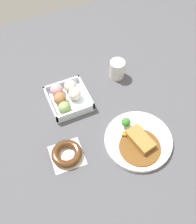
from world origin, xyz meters
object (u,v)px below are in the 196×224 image
object	(u,v)px
curry_plate	(138,140)
donut_box	(67,97)
chocolate_ring_donut	(67,154)
coffee_mug	(117,69)

from	to	relation	value
curry_plate	donut_box	xyz separation A→B (m)	(-0.30, -0.18, 0.01)
chocolate_ring_donut	curry_plate	bearing A→B (deg)	78.22
donut_box	chocolate_ring_donut	size ratio (longest dim) A/B	1.37
chocolate_ring_donut	coffee_mug	xyz separation A→B (m)	(-0.28, 0.35, 0.03)
curry_plate	donut_box	distance (m)	0.35
chocolate_ring_donut	coffee_mug	distance (m)	0.45
chocolate_ring_donut	coffee_mug	world-z (taller)	coffee_mug
curry_plate	coffee_mug	bearing A→B (deg)	167.58
curry_plate	coffee_mug	size ratio (longest dim) A/B	3.04
donut_box	chocolate_ring_donut	bearing A→B (deg)	-20.37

